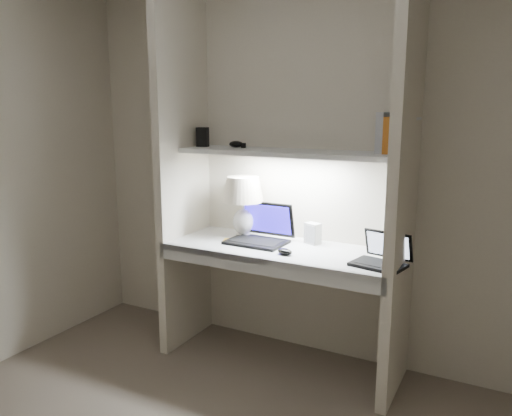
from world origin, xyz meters
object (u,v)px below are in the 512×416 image
Objects in this scene: laptop_netbook at (382,258)px; table_lamp at (243,196)px; book_row at (397,134)px; laptop_main at (261,233)px; speaker at (313,233)px.

table_lamp is at bearing -179.23° from laptop_netbook.
book_row is (0.98, 0.04, 0.43)m from table_lamp.
laptop_netbook is (0.82, -0.13, -0.01)m from laptop_main.
table_lamp is 1.07m from book_row.
speaker is at bearing 4.96° from table_lamp.
book_row reaches higher than speaker.
table_lamp is 1.27× the size of laptop_netbook.
laptop_netbook is 2.38× the size of speaker.
book_row is (0.82, 0.10, 0.65)m from laptop_main.
laptop_netbook is 1.37× the size of book_row.
laptop_netbook is (0.98, -0.19, -0.23)m from table_lamp.
speaker is 0.57× the size of book_row.
book_row is at bearing 102.09° from laptop_netbook.
book_row reaches higher than laptop_netbook.
table_lamp is at bearing -151.48° from speaker.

